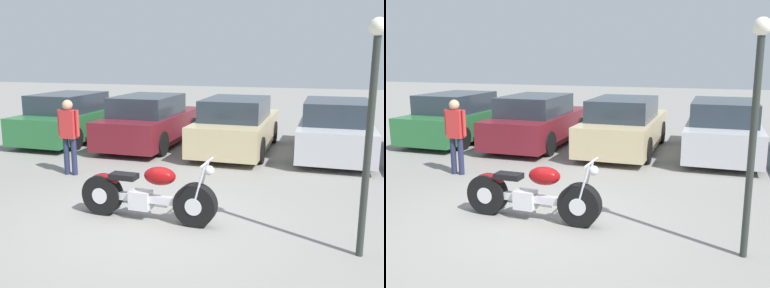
% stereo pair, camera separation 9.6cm
% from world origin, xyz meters
% --- Properties ---
extents(ground_plane, '(60.00, 60.00, 0.00)m').
position_xyz_m(ground_plane, '(0.00, 0.00, 0.00)').
color(ground_plane, gray).
extents(motorcycle, '(2.28, 0.62, 1.04)m').
position_xyz_m(motorcycle, '(-0.19, 0.00, 0.42)').
color(motorcycle, black).
rests_on(motorcycle, ground_plane).
extents(parked_car_green, '(1.85, 4.25, 1.47)m').
position_xyz_m(parked_car_green, '(-4.98, 5.40, 0.68)').
color(parked_car_green, '#286B38').
rests_on(parked_car_green, ground_plane).
extents(parked_car_maroon, '(1.85, 4.25, 1.47)m').
position_xyz_m(parked_car_maroon, '(-2.42, 5.47, 0.68)').
color(parked_car_maroon, maroon).
rests_on(parked_car_maroon, ground_plane).
extents(parked_car_champagne, '(1.85, 4.25, 1.47)m').
position_xyz_m(parked_car_champagne, '(0.15, 5.45, 0.68)').
color(parked_car_champagne, '#C6B284').
rests_on(parked_car_champagne, ground_plane).
extents(parked_car_silver, '(1.85, 4.25, 1.47)m').
position_xyz_m(parked_car_silver, '(2.72, 5.66, 0.68)').
color(parked_car_silver, '#BCBCC1').
rests_on(parked_car_silver, ground_plane).
extents(lamp_post, '(0.22, 0.22, 3.02)m').
position_xyz_m(lamp_post, '(2.98, -0.33, 1.91)').
color(lamp_post, '#2D332D').
rests_on(lamp_post, ground_plane).
extents(person_standing, '(0.52, 0.22, 1.65)m').
position_xyz_m(person_standing, '(-2.83, 1.94, 0.98)').
color(person_standing, '#232847').
rests_on(person_standing, ground_plane).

